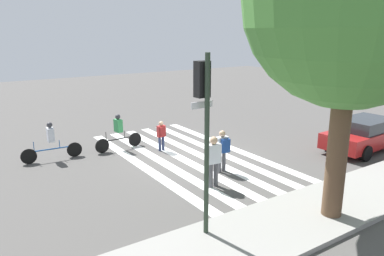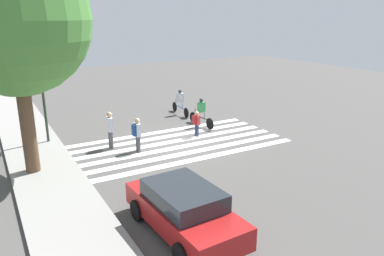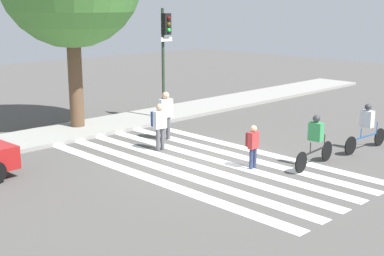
{
  "view_description": "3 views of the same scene",
  "coord_description": "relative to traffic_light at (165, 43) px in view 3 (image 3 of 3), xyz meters",
  "views": [
    {
      "loc": [
        8.06,
        12.37,
        5.04
      ],
      "look_at": [
        0.11,
        0.36,
        1.3
      ],
      "focal_mm": 35.0,
      "sensor_mm": 36.0,
      "label": 1
    },
    {
      "loc": [
        -15.12,
        7.96,
        5.98
      ],
      "look_at": [
        -1.19,
        0.01,
        1.1
      ],
      "focal_mm": 35.0,
      "sensor_mm": 36.0,
      "label": 2
    },
    {
      "loc": [
        -11.24,
        -10.85,
        4.78
      ],
      "look_at": [
        -0.27,
        0.38,
        1.1
      ],
      "focal_mm": 50.0,
      "sensor_mm": 36.0,
      "label": 3
    }
  ],
  "objects": [
    {
      "name": "ground_plane",
      "position": [
        -3.11,
        -5.39,
        -3.21
      ],
      "size": [
        60.0,
        60.0,
        0.0
      ],
      "primitive_type": "plane",
      "color": "#4C4947"
    },
    {
      "name": "pedestrian_adult_tall_backpack",
      "position": [
        -2.5,
        -6.66,
        -2.44
      ],
      "size": [
        0.38,
        0.32,
        1.31
      ],
      "rotation": [
        0.0,
        0.0,
        3.23
      ],
      "color": "navy",
      "rests_on": "ground_plane"
    },
    {
      "name": "cyclist_far_lane",
      "position": [
        1.76,
        -8.0,
        -2.35
      ],
      "size": [
        2.36,
        0.41,
        1.57
      ],
      "rotation": [
        0.0,
        0.0,
        -0.06
      ],
      "color": "black",
      "rests_on": "ground_plane"
    },
    {
      "name": "traffic_light",
      "position": [
        0.0,
        0.0,
        0.0
      ],
      "size": [
        0.6,
        0.5,
        4.58
      ],
      "color": "#283828",
      "rests_on": "ground_plane"
    },
    {
      "name": "pedestrian_adult_yellow_jacket",
      "position": [
        -3.13,
        -3.21,
        -2.29
      ],
      "size": [
        0.45,
        0.39,
        1.57
      ],
      "rotation": [
        0.0,
        0.0,
        3.04
      ],
      "color": "#4C4C51",
      "rests_on": "ground_plane"
    },
    {
      "name": "crosswalk_stripes",
      "position": [
        -3.11,
        -5.39,
        -3.21
      ],
      "size": [
        4.75,
        10.0,
        0.01
      ],
      "color": "white",
      "rests_on": "ground_plane"
    },
    {
      "name": "pedestrian_child_with_backpack",
      "position": [
        -2.05,
        -2.32,
        -2.23
      ],
      "size": [
        0.51,
        0.28,
        1.74
      ],
      "rotation": [
        0.0,
        0.0,
        3.0
      ],
      "color": "#4C4C51",
      "rests_on": "ground_plane"
    },
    {
      "name": "sidewalk_curb",
      "position": [
        -3.11,
        0.86,
        -3.14
      ],
      "size": [
        36.0,
        2.5,
        0.14
      ],
      "color": "gray",
      "rests_on": "ground_plane"
    },
    {
      "name": "cyclist_near_curb",
      "position": [
        -1.03,
        -7.84,
        -2.35
      ],
      "size": [
        2.21,
        0.42,
        1.58
      ],
      "rotation": [
        0.0,
        0.0,
        0.09
      ],
      "color": "black",
      "rests_on": "ground_plane"
    }
  ]
}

